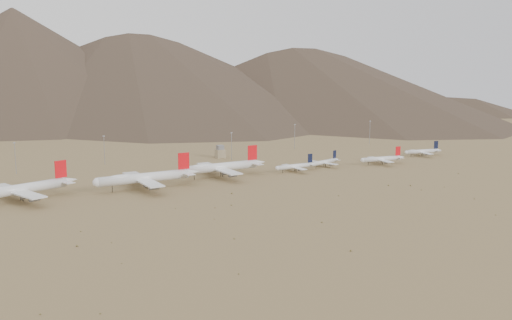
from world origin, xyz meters
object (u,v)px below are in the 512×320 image
widebody_east (221,167)px  control_tower (220,152)px  widebody_west (20,189)px  narrowbody_b (325,162)px  narrowbody_a (296,166)px  widebody_centre (145,178)px

widebody_east → control_tower: size_ratio=6.40×
widebody_west → narrowbody_b: 246.31m
narrowbody_b → control_tower: narrowbody_b is taller
widebody_west → widebody_east: bearing=-14.9°
widebody_west → narrowbody_b: (246.04, 10.87, -3.77)m
widebody_west → narrowbody_a: widebody_west is taller
widebody_centre → widebody_east: 67.16m
widebody_centre → narrowbody_a: 129.97m
widebody_centre → narrowbody_a: size_ratio=1.94×
widebody_centre → control_tower: 143.85m
narrowbody_a → widebody_west: bearing=178.1°
widebody_east → control_tower: (38.74, 84.57, -2.55)m
widebody_centre → widebody_east: widebody_centre is taller
narrowbody_a → control_tower: bearing=102.4°
narrowbody_a → control_tower: 96.43m
widebody_centre → widebody_east: (65.60, 14.40, -0.23)m
widebody_centre → widebody_west: bearing=176.5°
widebody_centre → narrowbody_b: 164.57m
control_tower → widebody_west: bearing=-152.6°
narrowbody_b → widebody_east: bearing=161.6°
widebody_west → narrowbody_a: (211.81, 3.80, -3.52)m
widebody_east → narrowbody_a: bearing=-10.5°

